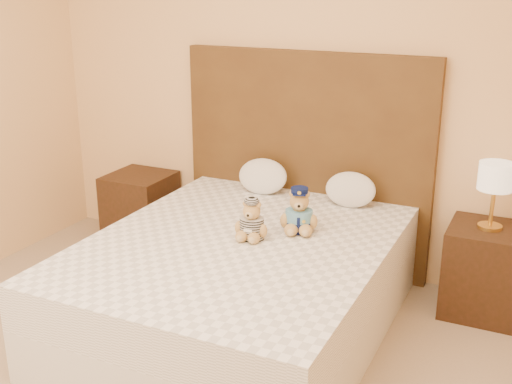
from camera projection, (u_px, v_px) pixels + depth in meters
room_walls at (153, 16)px, 2.57m from camera, size 4.04×4.52×2.72m
bed at (240, 284)px, 3.69m from camera, size 1.60×2.00×0.55m
headboard at (305, 162)px, 4.40m from camera, size 1.75×0.08×1.50m
nightstand_left at (141, 209)px, 4.88m from camera, size 0.45×0.45×0.55m
nightstand_right at (484, 270)px, 3.86m from camera, size 0.45×0.45×0.55m
lamp at (496, 180)px, 3.68m from camera, size 0.20×0.20×0.40m
teddy_police at (299, 210)px, 3.69m from camera, size 0.29×0.28×0.26m
teddy_prisoner at (252, 220)px, 3.59m from camera, size 0.22×0.21×0.23m
pillow_left at (263, 175)px, 4.37m from camera, size 0.35×0.23×0.25m
pillow_right at (350, 188)px, 4.12m from camera, size 0.33×0.22×0.23m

